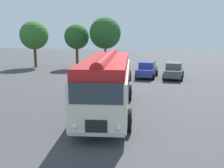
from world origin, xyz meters
The scene contains 8 objects.
ground_plane centered at (0.00, 0.00, 0.00)m, with size 120.00×120.00×0.00m, color #3D3D3F.
vintage_bus centered at (-0.10, 0.02, 1.89)m, with size 3.64×10.32×3.49m.
car_near_left centered at (-1.01, 11.89, 0.85)m, with size 2.35×4.38×1.66m.
car_mid_left centered at (1.56, 12.86, 0.85)m, with size 2.29×4.36×1.66m.
car_mid_right centered at (4.31, 12.69, 0.85)m, with size 2.31×4.36×1.66m.
tree_far_left centered at (-14.09, 18.68, 4.38)m, with size 3.82×3.82×6.25m.
tree_left_of_centre centered at (-8.17, 19.00, 4.11)m, with size 3.27×3.27×5.78m.
tree_centre centered at (-3.97, 18.07, 4.66)m, with size 3.97×3.97×6.60m.
Camera 1 is at (2.93, -14.78, 4.64)m, focal length 42.00 mm.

